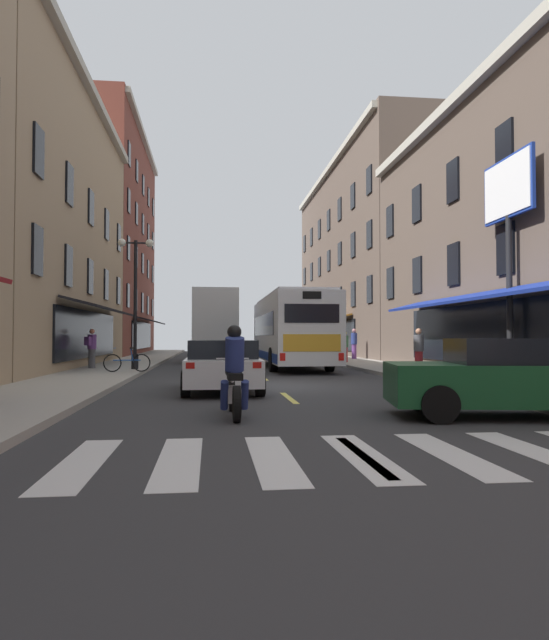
# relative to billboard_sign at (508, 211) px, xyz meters

# --- Properties ---
(ground_plane) EXTENTS (34.80, 80.00, 0.10)m
(ground_plane) POSITION_rel_billboard_sign_xyz_m (-7.05, 0.75, -5.27)
(ground_plane) COLOR #333335
(lane_centre_dashes) EXTENTS (0.14, 73.90, 0.01)m
(lane_centre_dashes) POSITION_rel_billboard_sign_xyz_m (-7.05, 0.50, -5.22)
(lane_centre_dashes) COLOR #DBCC4C
(lane_centre_dashes) RESTS_ON ground
(crosswalk_near) EXTENTS (7.10, 2.80, 0.01)m
(crosswalk_near) POSITION_rel_billboard_sign_xyz_m (-7.05, -9.25, -5.22)
(crosswalk_near) COLOR silver
(crosswalk_near) RESTS_ON ground
(sidewalk_left) EXTENTS (3.00, 80.00, 0.14)m
(sidewalk_left) POSITION_rel_billboard_sign_xyz_m (-12.95, 0.75, -5.15)
(sidewalk_left) COLOR #A39E93
(sidewalk_left) RESTS_ON ground
(sidewalk_right) EXTENTS (3.00, 80.00, 0.14)m
(sidewalk_right) POSITION_rel_billboard_sign_xyz_m (-1.15, 0.75, -5.15)
(sidewalk_right) COLOR #A39E93
(sidewalk_right) RESTS_ON ground
(storefront_row_right) EXTENTS (9.44, 79.90, 14.83)m
(storefront_row_right) POSITION_rel_billboard_sign_xyz_m (4.33, 4.91, 0.82)
(storefront_row_right) COLOR brown
(storefront_row_right) RESTS_ON ground
(billboard_sign) EXTENTS (0.40, 2.74, 6.72)m
(billboard_sign) POSITION_rel_billboard_sign_xyz_m (0.00, 0.00, 0.00)
(billboard_sign) COLOR black
(billboard_sign) RESTS_ON sidewalk_right
(transit_bus) EXTENTS (2.67, 11.45, 3.34)m
(transit_bus) POSITION_rel_billboard_sign_xyz_m (-5.16, 10.31, -3.47)
(transit_bus) COLOR silver
(transit_bus) RESTS_ON ground
(box_truck) EXTENTS (2.55, 7.03, 3.98)m
(box_truck) POSITION_rel_billboard_sign_xyz_m (-8.68, 16.23, -3.19)
(box_truck) COLOR black
(box_truck) RESTS_ON ground
(sedan_near) EXTENTS (2.01, 4.23, 1.35)m
(sedan_near) POSITION_rel_billboard_sign_xyz_m (-8.58, -1.00, -4.53)
(sedan_near) COLOR silver
(sedan_near) RESTS_ON ground
(sedan_mid) EXTENTS (4.51, 2.46, 1.41)m
(sedan_mid) POSITION_rel_billboard_sign_xyz_m (-3.51, -6.36, -4.50)
(sedan_mid) COLOR #144723
(sedan_mid) RESTS_ON ground
(sedan_far) EXTENTS (1.96, 4.35, 1.44)m
(sedan_far) POSITION_rel_billboard_sign_xyz_m (-8.94, 26.54, -4.49)
(sedan_far) COLOR navy
(sedan_far) RESTS_ON ground
(motorcycle_rider) EXTENTS (0.62, 2.07, 1.66)m
(motorcycle_rider) POSITION_rel_billboard_sign_xyz_m (-8.46, -5.73, -4.51)
(motorcycle_rider) COLOR black
(motorcycle_rider) RESTS_ON ground
(bicycle_near) EXTENTS (1.71, 0.48, 0.91)m
(bicycle_near) POSITION_rel_billboard_sign_xyz_m (-11.97, 5.49, -4.72)
(bicycle_near) COLOR black
(bicycle_near) RESTS_ON sidewalk_left
(pedestrian_near) EXTENTS (0.46, 0.52, 1.63)m
(pedestrian_near) POSITION_rel_billboard_sign_xyz_m (-13.81, 8.24, -4.22)
(pedestrian_near) COLOR #4C4C51
(pedestrian_near) RESTS_ON sidewalk_left
(pedestrian_mid) EXTENTS (0.36, 0.36, 1.58)m
(pedestrian_mid) POSITION_rel_billboard_sign_xyz_m (-2.06, 12.32, -4.28)
(pedestrian_mid) COLOR maroon
(pedestrian_mid) RESTS_ON sidewalk_right
(pedestrian_far) EXTENTS (0.36, 0.36, 1.60)m
(pedestrian_far) POSITION_rel_billboard_sign_xyz_m (-1.43, 3.69, -4.27)
(pedestrian_far) COLOR maroon
(pedestrian_far) RESTS_ON sidewalk_right
(pedestrian_rear) EXTENTS (0.36, 0.36, 1.77)m
(pedestrian_rear) POSITION_rel_billboard_sign_xyz_m (-0.49, 16.55, -4.17)
(pedestrian_rear) COLOR #66387F
(pedestrian_rear) RESTS_ON sidewalk_right
(street_lamp_twin) EXTENTS (1.42, 0.32, 5.27)m
(street_lamp_twin) POSITION_rel_billboard_sign_xyz_m (-11.92, 7.33, -2.16)
(street_lamp_twin) COLOR black
(street_lamp_twin) RESTS_ON sidewalk_left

